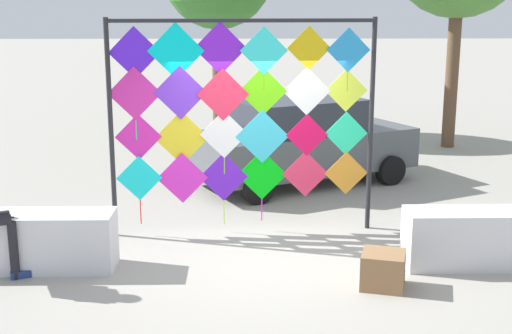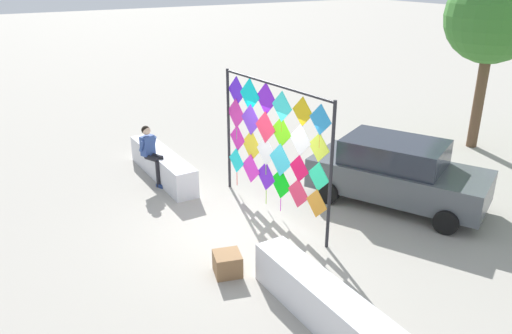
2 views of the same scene
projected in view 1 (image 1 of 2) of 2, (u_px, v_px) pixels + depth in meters
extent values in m
plane|color=#9E998E|center=(260.00, 255.00, 9.21)|extent=(120.00, 120.00, 0.00)
cylinder|color=#232328|center=(111.00, 130.00, 9.64)|extent=(0.07, 0.07, 3.11)
cylinder|color=#232328|center=(371.00, 126.00, 9.97)|extent=(0.07, 0.07, 3.11)
cylinder|color=#232328|center=(243.00, 21.00, 9.45)|extent=(3.72, 0.33, 0.06)
cube|color=#16E0E3|center=(139.00, 178.00, 9.81)|extent=(0.65, 0.06, 0.65)
cylinder|color=red|center=(141.00, 212.00, 9.94)|extent=(0.02, 0.02, 0.36)
cube|color=#E12AC4|center=(182.00, 178.00, 9.89)|extent=(0.74, 0.07, 0.74)
cube|color=#621CD1|center=(224.00, 177.00, 9.96)|extent=(0.72, 0.06, 0.72)
cylinder|color=#95E516|center=(224.00, 212.00, 10.09)|extent=(0.02, 0.02, 0.36)
cube|color=#04D510|center=(262.00, 175.00, 10.01)|extent=(0.74, 0.07, 0.74)
cylinder|color=#E516D9|center=(262.00, 210.00, 10.14)|extent=(0.02, 0.02, 0.33)
cube|color=#EC3059|center=(305.00, 174.00, 10.04)|extent=(0.68, 0.06, 0.68)
cube|color=orange|center=(346.00, 173.00, 10.08)|extent=(0.64, 0.06, 0.64)
cube|color=#D723A4|center=(138.00, 137.00, 9.71)|extent=(0.66, 0.06, 0.66)
cylinder|color=#16E551|center=(140.00, 166.00, 9.82)|extent=(0.02, 0.02, 0.19)
cube|color=yellow|center=(182.00, 138.00, 9.77)|extent=(0.78, 0.07, 0.78)
cube|color=white|center=(224.00, 134.00, 9.79)|extent=(0.69, 0.06, 0.69)
cylinder|color=#7AE516|center=(224.00, 166.00, 9.91)|extent=(0.02, 0.02, 0.24)
cube|color=#34C2DD|center=(262.00, 137.00, 9.84)|extent=(0.77, 0.07, 0.77)
cube|color=#E70D4C|center=(307.00, 135.00, 9.90)|extent=(0.62, 0.06, 0.62)
cube|color=#26ECA3|center=(346.00, 133.00, 9.97)|extent=(0.64, 0.06, 0.64)
cube|color=#D02798|center=(135.00, 93.00, 9.55)|extent=(0.75, 0.07, 0.76)
cylinder|color=#16E55B|center=(136.00, 130.00, 9.68)|extent=(0.02, 0.02, 0.28)
cube|color=#6B32D5|center=(180.00, 93.00, 9.60)|extent=(0.76, 0.07, 0.76)
cube|color=#ED2B4D|center=(223.00, 94.00, 9.65)|extent=(0.74, 0.07, 0.74)
cube|color=#61DA10|center=(263.00, 91.00, 9.70)|extent=(0.70, 0.06, 0.70)
cylinder|color=#9216E5|center=(263.00, 127.00, 9.83)|extent=(0.02, 0.02, 0.32)
cube|color=white|center=(307.00, 91.00, 9.76)|extent=(0.69, 0.06, 0.69)
cylinder|color=#18E516|center=(306.00, 126.00, 9.89)|extent=(0.02, 0.02, 0.31)
cube|color=#DDF53B|center=(346.00, 90.00, 9.82)|extent=(0.61, 0.06, 0.62)
cube|color=#541CF1|center=(134.00, 53.00, 9.44)|extent=(0.72, 0.06, 0.72)
cube|color=#05E8EE|center=(176.00, 51.00, 9.47)|extent=(0.79, 0.07, 0.79)
cylinder|color=red|center=(177.00, 88.00, 9.60)|extent=(0.02, 0.02, 0.22)
cube|color=#7F1DEB|center=(220.00, 48.00, 9.53)|extent=(0.74, 0.07, 0.74)
cube|color=#36F8F4|center=(264.00, 51.00, 9.56)|extent=(0.68, 0.06, 0.68)
cylinder|color=red|center=(264.00, 83.00, 9.68)|extent=(0.02, 0.02, 0.22)
cube|color=yellow|center=(309.00, 48.00, 9.64)|extent=(0.63, 0.06, 0.63)
cylinder|color=blue|center=(308.00, 80.00, 9.76)|extent=(0.02, 0.02, 0.28)
cube|color=#2595DF|center=(348.00, 50.00, 9.68)|extent=(0.63, 0.06, 0.63)
cylinder|color=orange|center=(347.00, 82.00, 9.79)|extent=(0.02, 0.02, 0.27)
cylinder|color=black|center=(14.00, 250.00, 8.33)|extent=(0.11, 0.11, 0.73)
cube|color=navy|center=(21.00, 274.00, 8.43)|extent=(0.26, 0.19, 0.09)
cylinder|color=black|center=(12.00, 246.00, 8.48)|extent=(0.11, 0.11, 0.73)
cube|color=navy|center=(19.00, 270.00, 8.58)|extent=(0.26, 0.19, 0.09)
cube|color=#4C5156|center=(302.00, 149.00, 12.82)|extent=(4.46, 3.39, 0.73)
cube|color=#282D38|center=(296.00, 115.00, 12.60)|extent=(2.75, 2.40, 0.59)
cylinder|color=black|center=(338.00, 152.00, 14.29)|extent=(0.59, 0.43, 0.55)
cylinder|color=black|center=(390.00, 170.00, 12.77)|extent=(0.59, 0.43, 0.55)
cylinder|color=black|center=(215.00, 166.00, 13.05)|extent=(0.59, 0.43, 0.55)
cylinder|color=black|center=(257.00, 188.00, 11.52)|extent=(0.59, 0.43, 0.55)
cube|color=olive|center=(383.00, 270.00, 8.12)|extent=(0.61, 0.61, 0.43)
cylinder|color=brown|center=(452.00, 70.00, 15.82)|extent=(0.30, 0.30, 3.58)
cylinder|color=brown|center=(219.00, 71.00, 17.59)|extent=(0.32, 0.32, 3.21)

